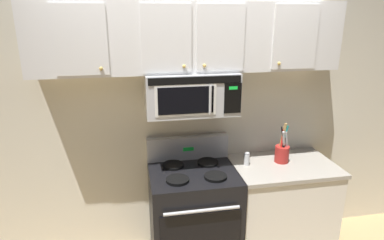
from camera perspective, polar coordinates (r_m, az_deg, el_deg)
name	(u,v)px	position (r m, az deg, el deg)	size (l,w,h in m)	color
back_wall	(186,110)	(3.10, -1.03, 1.67)	(5.20, 0.10, 2.70)	silver
stove_range	(193,215)	(3.14, 0.23, -15.89)	(0.76, 0.69, 1.12)	black
over_range_microwave	(191,93)	(2.80, -0.20, 4.70)	(0.76, 0.43, 0.35)	#B7BABF
upper_cabinets	(190,37)	(2.76, -0.32, 13.96)	(2.50, 0.36, 0.55)	silver
counter_segment	(280,207)	(3.39, 14.75, -14.11)	(0.93, 0.65, 0.90)	white
utensil_crock_red	(282,151)	(3.17, 15.16, -5.11)	(0.13, 0.13, 0.38)	red
salt_shaker	(247,159)	(3.06, 9.31, -6.58)	(0.05, 0.05, 0.12)	white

